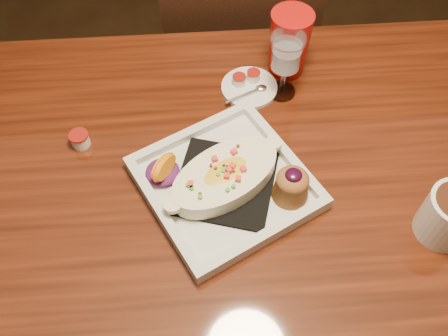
{
  "coord_description": "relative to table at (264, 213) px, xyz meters",
  "views": [
    {
      "loc": [
        -0.12,
        -0.5,
        1.55
      ],
      "look_at": [
        -0.08,
        0.04,
        0.77
      ],
      "focal_mm": 40.0,
      "sensor_mm": 36.0,
      "label": 1
    }
  ],
  "objects": [
    {
      "name": "creamer_loose",
      "position": [
        -0.36,
        0.13,
        0.11
      ],
      "size": [
        0.04,
        0.04,
        0.03
      ],
      "color": "silver",
      "rests_on": "table"
    },
    {
      "name": "plate",
      "position": [
        -0.07,
        0.0,
        0.12
      ],
      "size": [
        0.38,
        0.38,
        0.08
      ],
      "rotation": [
        0.0,
        0.0,
        0.48
      ],
      "color": "silver",
      "rests_on": "table"
    },
    {
      "name": "saucer",
      "position": [
        -0.01,
        0.26,
        0.11
      ],
      "size": [
        0.12,
        0.12,
        0.08
      ],
      "color": "silver",
      "rests_on": "table"
    },
    {
      "name": "table",
      "position": [
        0.0,
        0.0,
        0.0
      ],
      "size": [
        1.5,
        0.9,
        0.75
      ],
      "color": "#5E200D",
      "rests_on": "floor"
    },
    {
      "name": "goblet",
      "position": [
        0.06,
        0.24,
        0.2
      ],
      "size": [
        0.07,
        0.07,
        0.15
      ],
      "color": "silver",
      "rests_on": "table"
    },
    {
      "name": "chair_far",
      "position": [
        -0.0,
        0.63,
        -0.15
      ],
      "size": [
        0.42,
        0.42,
        0.93
      ],
      "rotation": [
        0.0,
        0.0,
        3.14
      ],
      "color": "black",
      "rests_on": "floor"
    },
    {
      "name": "red_tumbler",
      "position": [
        0.08,
        0.31,
        0.17
      ],
      "size": [
        0.09,
        0.09,
        0.15
      ],
      "primitive_type": "cone",
      "color": "red",
      "rests_on": "table"
    },
    {
      "name": "floor",
      "position": [
        0.0,
        0.0,
        -0.65
      ],
      "size": [
        7.0,
        7.0,
        0.0
      ],
      "primitive_type": "plane",
      "color": "black",
      "rests_on": "ground"
    }
  ]
}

